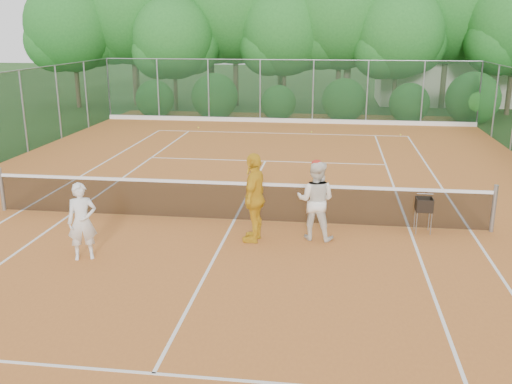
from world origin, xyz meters
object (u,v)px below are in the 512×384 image
Objects in this scene: player_white at (82,221)px; ball_hopper at (424,205)px; player_center_grp at (316,200)px; player_yellow at (254,197)px.

player_white is 1.93× the size of ball_hopper.
player_center_grp is 2.52m from ball_hopper.
ball_hopper is (3.70, 0.99, -0.33)m from player_yellow.
ball_hopper is at bearing 112.04° from player_yellow.
player_white is at bearing -160.56° from ball_hopper.
player_yellow is 2.40× the size of ball_hopper.
player_yellow is at bearing -165.09° from ball_hopper.
player_white is 0.80× the size of player_yellow.
player_center_grp is 0.91× the size of player_yellow.
ball_hopper is (2.40, 0.71, -0.24)m from player_center_grp.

